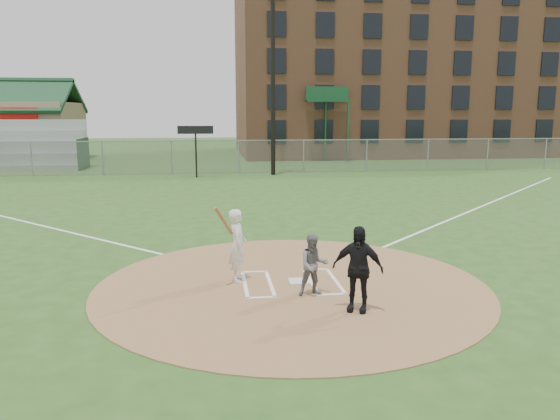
{
  "coord_description": "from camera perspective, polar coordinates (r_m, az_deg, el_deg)",
  "views": [
    {
      "loc": [
        -1.67,
        -11.16,
        3.69
      ],
      "look_at": [
        0.0,
        2.0,
        1.3
      ],
      "focal_mm": 35.0,
      "sensor_mm": 36.0,
      "label": 1
    }
  ],
  "objects": [
    {
      "name": "ground",
      "position": [
        11.87,
        1.23,
        -7.89
      ],
      "size": [
        140.0,
        140.0,
        0.0
      ],
      "primitive_type": "plane",
      "color": "#294F1B",
      "rests_on": "ground"
    },
    {
      "name": "bleachers",
      "position": [
        39.1,
        -24.21,
        6.24
      ],
      "size": [
        6.08,
        3.2,
        3.2
      ],
      "color": "#B7BABF",
      "rests_on": "ground"
    },
    {
      "name": "dirt_circle",
      "position": [
        11.87,
        1.23,
        -7.85
      ],
      "size": [
        8.4,
        8.4,
        0.02
      ],
      "primitive_type": "cylinder",
      "color": "#9B7249",
      "rests_on": "ground"
    },
    {
      "name": "brick_warehouse",
      "position": [
        52.35,
        12.92,
        14.13
      ],
      "size": [
        30.0,
        17.17,
        15.0
      ],
      "color": "#945B40",
      "rests_on": "ground"
    },
    {
      "name": "light_pole",
      "position": [
        32.5,
        -0.74,
        15.36
      ],
      "size": [
        1.2,
        0.3,
        12.22
      ],
      "color": "black",
      "rests_on": "ground"
    },
    {
      "name": "foul_line_third",
      "position": [
        21.77,
        -26.79,
        -0.65
      ],
      "size": [
        17.04,
        17.04,
        0.01
      ],
      "primitive_type": "cube",
      "rotation": [
        0.0,
        0.0,
        0.79
      ],
      "color": "white",
      "rests_on": "ground"
    },
    {
      "name": "catcher",
      "position": [
        11.07,
        3.53,
        -5.76
      ],
      "size": [
        0.63,
        0.51,
        1.26
      ],
      "primitive_type": "imported",
      "rotation": [
        0.0,
        0.0,
        0.05
      ],
      "color": "slate",
      "rests_on": "dirt_circle"
    },
    {
      "name": "outfield_fence",
      "position": [
        33.31,
        -4.35,
        5.57
      ],
      "size": [
        56.08,
        0.08,
        2.03
      ],
      "color": "slate",
      "rests_on": "ground"
    },
    {
      "name": "batter_at_plate",
      "position": [
        11.95,
        -4.46,
        -3.67
      ],
      "size": [
        0.73,
        0.96,
        1.78
      ],
      "color": "silver",
      "rests_on": "dirt_circle"
    },
    {
      "name": "home_plate",
      "position": [
        12.05,
        2.01,
        -7.45
      ],
      "size": [
        0.45,
        0.45,
        0.03
      ],
      "primitive_type": "cube",
      "rotation": [
        0.0,
        0.0,
        -0.01
      ],
      "color": "silver",
      "rests_on": "dirt_circle"
    },
    {
      "name": "batters_boxes",
      "position": [
        12.01,
        1.12,
        -7.56
      ],
      "size": [
        2.08,
        1.88,
        0.01
      ],
      "color": "white",
      "rests_on": "dirt_circle"
    },
    {
      "name": "foul_line_first",
      "position": [
        23.11,
        20.38,
        0.39
      ],
      "size": [
        17.04,
        17.04,
        0.01
      ],
      "primitive_type": "cube",
      "rotation": [
        0.0,
        0.0,
        -0.79
      ],
      "color": "white",
      "rests_on": "ground"
    },
    {
      "name": "umpire",
      "position": [
        10.25,
        8.11,
        -6.09
      ],
      "size": [
        1.03,
        0.77,
        1.62
      ],
      "primitive_type": "imported",
      "rotation": [
        0.0,
        0.0,
        -0.45
      ],
      "color": "black",
      "rests_on": "dirt_circle"
    },
    {
      "name": "scoreboard_sign",
      "position": [
        31.4,
        -8.82,
        7.71
      ],
      "size": [
        2.0,
        0.1,
        2.93
      ],
      "color": "black",
      "rests_on": "ground"
    }
  ]
}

